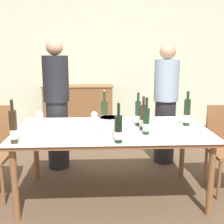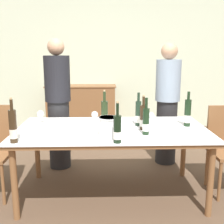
% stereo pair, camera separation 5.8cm
% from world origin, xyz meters
% --- Properties ---
extents(ground_plane, '(12.00, 12.00, 0.00)m').
position_xyz_m(ground_plane, '(0.00, 0.00, 0.00)').
color(ground_plane, brown).
extents(back_wall, '(8.00, 0.10, 2.80)m').
position_xyz_m(back_wall, '(0.00, 2.90, 1.40)').
color(back_wall, beige).
rests_on(back_wall, ground_plane).
extents(sideboard_cabinet, '(1.35, 0.46, 0.90)m').
position_xyz_m(sideboard_cabinet, '(-0.53, 2.61, 0.45)').
color(sideboard_cabinet, brown).
rests_on(sideboard_cabinet, ground_plane).
extents(dining_table, '(1.99, 1.09, 0.74)m').
position_xyz_m(dining_table, '(0.00, 0.00, 0.68)').
color(dining_table, brown).
rests_on(dining_table, ground_plane).
extents(ice_bucket, '(0.20, 0.20, 0.19)m').
position_xyz_m(ice_bucket, '(-0.04, -0.27, 0.84)').
color(ice_bucket, white).
rests_on(ice_bucket, dining_table).
extents(wine_bottle_0, '(0.07, 0.07, 0.40)m').
position_xyz_m(wine_bottle_0, '(-0.88, -0.43, 0.88)').
color(wine_bottle_0, '#332314').
rests_on(wine_bottle_0, dining_table).
extents(wine_bottle_1, '(0.06, 0.06, 0.36)m').
position_xyz_m(wine_bottle_1, '(0.29, 0.12, 0.87)').
color(wine_bottle_1, '#1E3323').
rests_on(wine_bottle_1, dining_table).
extents(wine_bottle_2, '(0.07, 0.07, 0.38)m').
position_xyz_m(wine_bottle_2, '(0.82, 0.09, 0.88)').
color(wine_bottle_2, black).
rests_on(wine_bottle_2, dining_table).
extents(wine_bottle_3, '(0.07, 0.07, 0.40)m').
position_xyz_m(wine_bottle_3, '(-0.08, 0.04, 0.88)').
color(wine_bottle_3, '#28381E').
rests_on(wine_bottle_3, dining_table).
extents(wine_bottle_4, '(0.07, 0.07, 0.36)m').
position_xyz_m(wine_bottle_4, '(0.32, -0.21, 0.87)').
color(wine_bottle_4, black).
rests_on(wine_bottle_4, dining_table).
extents(wine_bottle_5, '(0.07, 0.07, 0.36)m').
position_xyz_m(wine_bottle_5, '(0.32, -0.03, 0.86)').
color(wine_bottle_5, '#332314').
rests_on(wine_bottle_5, dining_table).
extents(wine_bottle_6, '(0.07, 0.07, 0.37)m').
position_xyz_m(wine_bottle_6, '(0.03, -0.46, 0.86)').
color(wine_bottle_6, black).
rests_on(wine_bottle_6, dining_table).
extents(wine_glass_0, '(0.08, 0.08, 0.13)m').
position_xyz_m(wine_glass_0, '(-0.19, 0.28, 0.83)').
color(wine_glass_0, white).
rests_on(wine_glass_0, dining_table).
extents(wine_glass_1, '(0.08, 0.08, 0.15)m').
position_xyz_m(wine_glass_1, '(-0.79, 0.25, 0.84)').
color(wine_glass_1, white).
rests_on(wine_glass_1, dining_table).
extents(wine_glass_2, '(0.07, 0.07, 0.13)m').
position_xyz_m(wine_glass_2, '(0.36, -0.12, 0.83)').
color(wine_glass_2, white).
rests_on(wine_glass_2, dining_table).
extents(wine_glass_3, '(0.08, 0.08, 0.13)m').
position_xyz_m(wine_glass_3, '(0.44, 0.20, 0.83)').
color(wine_glass_3, white).
rests_on(wine_glass_3, dining_table).
extents(person_host, '(0.33, 0.33, 1.70)m').
position_xyz_m(person_host, '(-0.68, 0.79, 0.86)').
color(person_host, '#262628').
rests_on(person_host, ground_plane).
extents(person_guest_left, '(0.33, 0.33, 1.65)m').
position_xyz_m(person_guest_left, '(0.78, 0.90, 0.83)').
color(person_guest_left, '#262628').
rests_on(person_guest_left, ground_plane).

